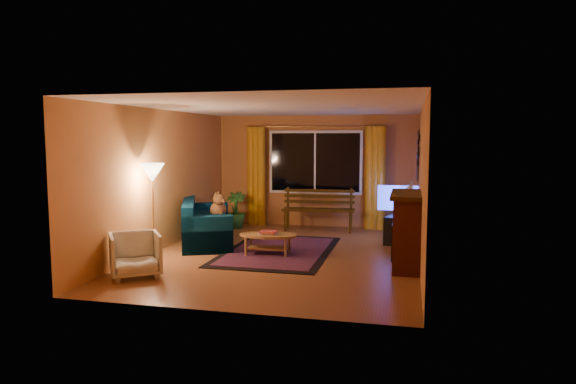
% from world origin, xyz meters
% --- Properties ---
extents(floor, '(4.50, 6.00, 0.02)m').
position_xyz_m(floor, '(0.00, 0.00, -0.01)').
color(floor, brown).
rests_on(floor, ground).
extents(ceiling, '(4.50, 6.00, 0.02)m').
position_xyz_m(ceiling, '(0.00, 0.00, 2.51)').
color(ceiling, white).
rests_on(ceiling, ground).
extents(wall_back, '(4.50, 0.02, 2.50)m').
position_xyz_m(wall_back, '(0.00, 3.01, 1.25)').
color(wall_back, '#C47B3C').
rests_on(wall_back, ground).
extents(wall_left, '(0.02, 6.00, 2.50)m').
position_xyz_m(wall_left, '(-2.26, 0.00, 1.25)').
color(wall_left, '#C47B3C').
rests_on(wall_left, ground).
extents(wall_right, '(0.02, 6.00, 2.50)m').
position_xyz_m(wall_right, '(2.26, 0.00, 1.25)').
color(wall_right, '#C47B3C').
rests_on(wall_right, ground).
extents(window, '(2.00, 0.02, 1.30)m').
position_xyz_m(window, '(0.00, 2.94, 1.45)').
color(window, black).
rests_on(window, wall_back).
extents(curtain_rod, '(3.20, 0.03, 0.03)m').
position_xyz_m(curtain_rod, '(0.00, 2.90, 2.25)').
color(curtain_rod, '#BF8C3F').
rests_on(curtain_rod, wall_back).
extents(curtain_left, '(0.36, 0.36, 2.24)m').
position_xyz_m(curtain_left, '(-1.35, 2.88, 1.12)').
color(curtain_left, orange).
rests_on(curtain_left, ground).
extents(curtain_right, '(0.36, 0.36, 2.24)m').
position_xyz_m(curtain_right, '(1.35, 2.88, 1.12)').
color(curtain_right, orange).
rests_on(curtain_right, ground).
extents(bench, '(1.56, 0.55, 0.46)m').
position_xyz_m(bench, '(0.18, 2.36, 0.23)').
color(bench, '#301D04').
rests_on(bench, ground).
extents(potted_plant, '(0.46, 0.46, 0.80)m').
position_xyz_m(potted_plant, '(-1.67, 2.29, 0.40)').
color(potted_plant, '#235B1E').
rests_on(potted_plant, ground).
extents(sofa, '(1.59, 2.22, 0.82)m').
position_xyz_m(sofa, '(-1.65, 0.60, 0.41)').
color(sofa, '#021E33').
rests_on(sofa, ground).
extents(dog, '(0.40, 0.47, 0.43)m').
position_xyz_m(dog, '(-1.60, 1.05, 0.62)').
color(dog, '#A06535').
rests_on(dog, sofa).
extents(armchair, '(0.93, 0.92, 0.70)m').
position_xyz_m(armchair, '(-1.75, -1.86, 0.35)').
color(armchair, beige).
rests_on(armchair, ground).
extents(floor_lamp, '(0.35, 0.35, 1.59)m').
position_xyz_m(floor_lamp, '(-2.00, -0.83, 0.80)').
color(floor_lamp, '#BF8C3F').
rests_on(floor_lamp, ground).
extents(rug, '(1.82, 2.87, 0.02)m').
position_xyz_m(rug, '(-0.15, 0.21, 0.01)').
color(rug, maroon).
rests_on(rug, ground).
extents(coffee_table, '(1.03, 1.03, 0.36)m').
position_xyz_m(coffee_table, '(-0.26, -0.09, 0.18)').
color(coffee_table, olive).
rests_on(coffee_table, ground).
extents(tv_console, '(0.76, 1.34, 0.53)m').
position_xyz_m(tv_console, '(2.00, 1.69, 0.27)').
color(tv_console, black).
rests_on(tv_console, ground).
extents(television, '(0.14, 1.06, 0.61)m').
position_xyz_m(television, '(2.00, 1.69, 0.84)').
color(television, black).
rests_on(television, tv_console).
extents(fireplace, '(0.40, 1.20, 1.10)m').
position_xyz_m(fireplace, '(2.05, -0.40, 0.55)').
color(fireplace, maroon).
rests_on(fireplace, ground).
extents(mirror_cluster, '(0.06, 0.60, 0.56)m').
position_xyz_m(mirror_cluster, '(2.21, 1.30, 1.80)').
color(mirror_cluster, black).
rests_on(mirror_cluster, wall_right).
extents(painting, '(0.04, 0.76, 0.96)m').
position_xyz_m(painting, '(2.22, 2.45, 1.65)').
color(painting, '#C85515').
rests_on(painting, wall_right).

